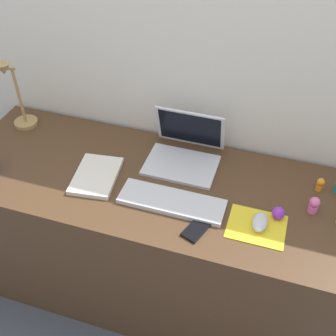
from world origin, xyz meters
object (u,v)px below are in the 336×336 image
(notebook_pad, at_px, (96,176))
(cell_phone, at_px, (197,228))
(keyboard, at_px, (172,202))
(toy_figurine_purple, at_px, (278,213))
(toy_figurine_pink, at_px, (314,205))
(toy_figurine_orange, at_px, (320,184))
(mouse, at_px, (260,222))
(desk_lamp, at_px, (16,97))
(laptop, at_px, (185,149))

(notebook_pad, bearing_deg, cell_phone, -23.92)
(keyboard, relative_size, toy_figurine_purple, 7.91)
(toy_figurine_pink, bearing_deg, keyboard, -166.52)
(toy_figurine_orange, height_order, toy_figurine_pink, toy_figurine_pink)
(mouse, xyz_separation_m, toy_figurine_orange, (0.20, 0.26, 0.01))
(toy_figurine_purple, height_order, toy_figurine_orange, toy_figurine_orange)
(cell_phone, relative_size, toy_figurine_pink, 1.84)
(mouse, relative_size, desk_lamp, 0.28)
(keyboard, xyz_separation_m, toy_figurine_pink, (0.52, 0.12, 0.03))
(mouse, distance_m, cell_phone, 0.23)
(laptop, distance_m, toy_figurine_purple, 0.48)
(mouse, bearing_deg, keyboard, 178.41)
(laptop, xyz_separation_m, notebook_pad, (-0.31, -0.23, -0.04))
(toy_figurine_pink, bearing_deg, mouse, -143.34)
(mouse, bearing_deg, desk_lamp, 166.71)
(notebook_pad, xyz_separation_m, toy_figurine_purple, (0.74, 0.00, 0.02))
(mouse, height_order, toy_figurine_orange, toy_figurine_orange)
(cell_phone, relative_size, toy_figurine_orange, 2.18)
(desk_lamp, bearing_deg, mouse, -13.29)
(toy_figurine_purple, bearing_deg, desk_lamp, 169.98)
(cell_phone, distance_m, toy_figurine_purple, 0.31)
(cell_phone, xyz_separation_m, toy_figurine_orange, (0.41, 0.34, 0.03))
(desk_lamp, relative_size, toy_figurine_pink, 4.93)
(desk_lamp, height_order, toy_figurine_orange, desk_lamp)
(laptop, relative_size, toy_figurine_purple, 5.79)
(laptop, bearing_deg, notebook_pad, -143.72)
(toy_figurine_orange, bearing_deg, toy_figurine_purple, -124.41)
(mouse, bearing_deg, notebook_pad, 175.39)
(keyboard, xyz_separation_m, notebook_pad, (-0.34, 0.05, 0.00))
(toy_figurine_purple, xyz_separation_m, toy_figurine_pink, (0.12, 0.07, 0.01))
(desk_lamp, bearing_deg, toy_figurine_purple, -10.02)
(toy_figurine_purple, height_order, toy_figurine_pink, toy_figurine_pink)
(toy_figurine_pink, bearing_deg, desk_lamp, 174.02)
(notebook_pad, xyz_separation_m, toy_figurine_pink, (0.86, 0.08, 0.03))
(keyboard, bearing_deg, toy_figurine_orange, 25.18)
(laptop, height_order, notebook_pad, laptop)
(cell_phone, distance_m, toy_figurine_orange, 0.53)
(mouse, relative_size, toy_figurine_orange, 1.64)
(desk_lamp, height_order, notebook_pad, desk_lamp)
(desk_lamp, xyz_separation_m, toy_figurine_orange, (1.35, -0.01, -0.13))
(mouse, distance_m, toy_figurine_purple, 0.08)
(mouse, bearing_deg, toy_figurine_orange, 53.00)
(desk_lamp, bearing_deg, toy_figurine_orange, -0.53)
(laptop, xyz_separation_m, toy_figurine_purple, (0.42, -0.23, -0.03))
(mouse, distance_m, toy_figurine_pink, 0.22)
(keyboard, height_order, toy_figurine_orange, toy_figurine_orange)
(mouse, relative_size, notebook_pad, 0.40)
(laptop, xyz_separation_m, toy_figurine_pink, (0.55, -0.15, -0.02))
(keyboard, distance_m, cell_phone, 0.16)
(toy_figurine_purple, distance_m, toy_figurine_pink, 0.14)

